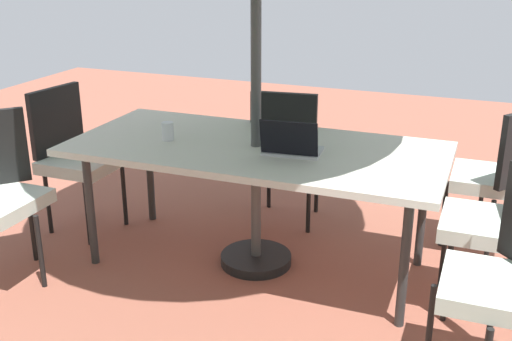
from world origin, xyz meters
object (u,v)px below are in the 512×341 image
at_px(chair_southwest, 500,173).
at_px(chair_south, 287,149).
at_px(chair_west, 500,216).
at_px(cup, 168,131).
at_px(dining_table, 256,154).
at_px(chair_northwest, 510,274).
at_px(laptop, 291,146).
at_px(chair_east, 75,152).

xyz_separation_m(chair_southwest, chair_south, (1.37, 0.03, 0.00)).
height_order(chair_west, cup, chair_west).
height_order(chair_southwest, chair_west, same).
relative_size(dining_table, chair_northwest, 2.23).
bearing_deg(chair_west, chair_southwest, 173.38).
distance_m(chair_south, laptop, 0.81).
xyz_separation_m(chair_west, cup, (1.90, 0.08, 0.27)).
bearing_deg(cup, dining_table, -170.52).
distance_m(chair_southwest, chair_east, 2.75).
distance_m(chair_southwest, chair_south, 1.37).
relative_size(chair_northwest, cup, 8.92).
xyz_separation_m(dining_table, chair_west, (-1.37, 0.01, -0.17)).
distance_m(dining_table, chair_southwest, 1.52).
distance_m(chair_southwest, cup, 2.05).
bearing_deg(chair_south, chair_southwest, 174.15).
relative_size(dining_table, chair_east, 2.23).
xyz_separation_m(chair_southwest, laptop, (1.11, 0.75, 0.27)).
height_order(chair_southwest, laptop, laptop).
bearing_deg(laptop, cup, -4.54).
xyz_separation_m(chair_northwest, chair_west, (0.05, -0.63, 0.00)).
distance_m(chair_east, cup, 0.86).
distance_m(chair_southwest, laptop, 1.37).
xyz_separation_m(dining_table, chair_east, (1.33, -0.06, -0.17)).
height_order(chair_west, laptop, laptop).
bearing_deg(chair_east, cup, -92.13).
height_order(chair_south, laptop, laptop).
bearing_deg(laptop, chair_east, -10.35).
distance_m(dining_table, chair_south, 0.66).
bearing_deg(dining_table, chair_southwest, -153.49).
relative_size(chair_south, chair_west, 1.00).
distance_m(laptop, cup, 0.77).
bearing_deg(chair_northwest, chair_west, 141.40).
bearing_deg(laptop, dining_table, -22.99).
relative_size(chair_west, cup, 8.92).
bearing_deg(laptop, chair_west, 177.97).
bearing_deg(chair_east, dining_table, -84.27).
height_order(chair_east, laptop, laptop).
distance_m(chair_southwest, chair_west, 0.68).
bearing_deg(chair_west, chair_east, -99.44).
xyz_separation_m(dining_table, chair_northwest, (-1.42, 0.64, -0.17)).
bearing_deg(chair_southwest, chair_west, 38.13).
xyz_separation_m(chair_west, chair_east, (2.70, -0.07, 0.00)).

